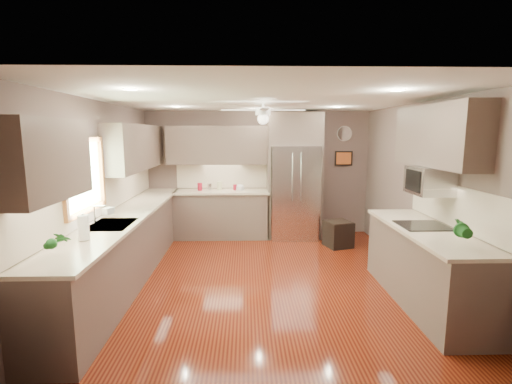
{
  "coord_description": "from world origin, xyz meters",
  "views": [
    {
      "loc": [
        -0.25,
        -5.04,
        2.06
      ],
      "look_at": [
        -0.09,
        0.6,
        1.16
      ],
      "focal_mm": 26.0,
      "sensor_mm": 36.0,
      "label": 1
    }
  ],
  "objects_px": {
    "canister_a": "(200,187)",
    "bowl": "(240,189)",
    "potted_plant_left": "(57,241)",
    "stool": "(338,234)",
    "soap_bottle": "(109,211)",
    "refrigerator": "(294,178)",
    "microwave": "(429,181)",
    "canister_b": "(210,187)",
    "canister_d": "(235,187)",
    "canister_c": "(220,186)",
    "paper_towel": "(84,227)",
    "potted_plant_right": "(463,229)"
  },
  "relations": [
    {
      "from": "canister_a",
      "to": "bowl",
      "type": "bearing_deg",
      "value": 0.84
    },
    {
      "from": "potted_plant_left",
      "to": "stool",
      "type": "height_order",
      "value": "potted_plant_left"
    },
    {
      "from": "bowl",
      "to": "soap_bottle",
      "type": "bearing_deg",
      "value": -126.13
    },
    {
      "from": "refrigerator",
      "to": "microwave",
      "type": "height_order",
      "value": "refrigerator"
    },
    {
      "from": "canister_b",
      "to": "soap_bottle",
      "type": "xyz_separation_m",
      "value": [
        -1.12,
        -2.38,
        0.03
      ]
    },
    {
      "from": "canister_d",
      "to": "refrigerator",
      "type": "distance_m",
      "value": 1.18
    },
    {
      "from": "canister_c",
      "to": "paper_towel",
      "type": "height_order",
      "value": "paper_towel"
    },
    {
      "from": "potted_plant_right",
      "to": "canister_b",
      "type": "bearing_deg",
      "value": 127.61
    },
    {
      "from": "canister_a",
      "to": "refrigerator",
      "type": "relative_size",
      "value": 0.06
    },
    {
      "from": "canister_c",
      "to": "microwave",
      "type": "bearing_deg",
      "value": -45.12
    },
    {
      "from": "soap_bottle",
      "to": "paper_towel",
      "type": "xyz_separation_m",
      "value": [
        0.12,
        -1.05,
        0.04
      ]
    },
    {
      "from": "canister_c",
      "to": "canister_b",
      "type": "bearing_deg",
      "value": -171.47
    },
    {
      "from": "canister_b",
      "to": "canister_c",
      "type": "height_order",
      "value": "canister_c"
    },
    {
      "from": "potted_plant_left",
      "to": "potted_plant_right",
      "type": "height_order",
      "value": "potted_plant_right"
    },
    {
      "from": "canister_b",
      "to": "potted_plant_left",
      "type": "relative_size",
      "value": 0.42
    },
    {
      "from": "refrigerator",
      "to": "stool",
      "type": "relative_size",
      "value": 4.56
    },
    {
      "from": "canister_c",
      "to": "stool",
      "type": "bearing_deg",
      "value": -19.34
    },
    {
      "from": "microwave",
      "to": "canister_d",
      "type": "bearing_deg",
      "value": 131.96
    },
    {
      "from": "canister_d",
      "to": "microwave",
      "type": "relative_size",
      "value": 0.2
    },
    {
      "from": "canister_a",
      "to": "canister_c",
      "type": "bearing_deg",
      "value": 10.76
    },
    {
      "from": "bowl",
      "to": "refrigerator",
      "type": "xyz_separation_m",
      "value": [
        1.07,
        -0.04,
        0.22
      ]
    },
    {
      "from": "canister_b",
      "to": "potted_plant_right",
      "type": "relative_size",
      "value": 0.38
    },
    {
      "from": "canister_b",
      "to": "canister_d",
      "type": "height_order",
      "value": "canister_b"
    },
    {
      "from": "canister_c",
      "to": "microwave",
      "type": "xyz_separation_m",
      "value": [
        2.8,
        -2.81,
        0.45
      ]
    },
    {
      "from": "canister_b",
      "to": "bowl",
      "type": "relative_size",
      "value": 0.66
    },
    {
      "from": "canister_c",
      "to": "canister_d",
      "type": "bearing_deg",
      "value": -7.73
    },
    {
      "from": "canister_b",
      "to": "microwave",
      "type": "xyz_separation_m",
      "value": [
        2.99,
        -2.78,
        0.47
      ]
    },
    {
      "from": "canister_a",
      "to": "potted_plant_right",
      "type": "relative_size",
      "value": 0.43
    },
    {
      "from": "paper_towel",
      "to": "canister_a",
      "type": "bearing_deg",
      "value": 76.6
    },
    {
      "from": "canister_b",
      "to": "microwave",
      "type": "height_order",
      "value": "microwave"
    },
    {
      "from": "canister_a",
      "to": "canister_b",
      "type": "height_order",
      "value": "canister_a"
    },
    {
      "from": "bowl",
      "to": "paper_towel",
      "type": "bearing_deg",
      "value": -115.04
    },
    {
      "from": "canister_a",
      "to": "potted_plant_left",
      "type": "bearing_deg",
      "value": -101.63
    },
    {
      "from": "potted_plant_right",
      "to": "microwave",
      "type": "xyz_separation_m",
      "value": [
        0.11,
        0.96,
        0.37
      ]
    },
    {
      "from": "canister_b",
      "to": "stool",
      "type": "xyz_separation_m",
      "value": [
        2.4,
        -0.75,
        -0.77
      ]
    },
    {
      "from": "bowl",
      "to": "paper_towel",
      "type": "distance_m",
      "value": 3.75
    },
    {
      "from": "canister_b",
      "to": "refrigerator",
      "type": "relative_size",
      "value": 0.05
    },
    {
      "from": "bowl",
      "to": "microwave",
      "type": "bearing_deg",
      "value": -48.89
    },
    {
      "from": "soap_bottle",
      "to": "bowl",
      "type": "xyz_separation_m",
      "value": [
        1.71,
        2.34,
        -0.08
      ]
    },
    {
      "from": "potted_plant_left",
      "to": "microwave",
      "type": "bearing_deg",
      "value": 16.76
    },
    {
      "from": "potted_plant_left",
      "to": "paper_towel",
      "type": "xyz_separation_m",
      "value": [
        0.0,
        0.55,
        -0.02
      ]
    },
    {
      "from": "bowl",
      "to": "microwave",
      "type": "distance_m",
      "value": 3.68
    },
    {
      "from": "soap_bottle",
      "to": "refrigerator",
      "type": "bearing_deg",
      "value": 39.61
    },
    {
      "from": "bowl",
      "to": "canister_b",
      "type": "bearing_deg",
      "value": 176.89
    },
    {
      "from": "potted_plant_right",
      "to": "refrigerator",
      "type": "height_order",
      "value": "refrigerator"
    },
    {
      "from": "soap_bottle",
      "to": "paper_towel",
      "type": "distance_m",
      "value": 1.06
    },
    {
      "from": "canister_b",
      "to": "canister_d",
      "type": "distance_m",
      "value": 0.5
    },
    {
      "from": "canister_c",
      "to": "stool",
      "type": "height_order",
      "value": "canister_c"
    },
    {
      "from": "soap_bottle",
      "to": "potted_plant_left",
      "type": "height_order",
      "value": "potted_plant_left"
    },
    {
      "from": "soap_bottle",
      "to": "microwave",
      "type": "height_order",
      "value": "microwave"
    }
  ]
}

